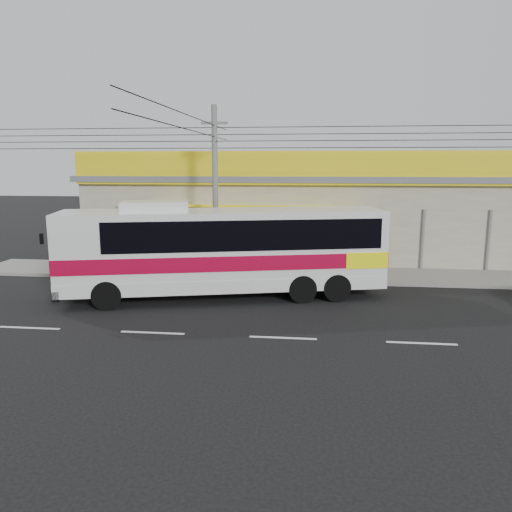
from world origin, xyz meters
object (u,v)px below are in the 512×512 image
Objects in this scene: utility_pole at (214,137)px; motorbike_red at (120,262)px; coach_bus at (229,246)px; motorbike_dark at (91,256)px.

motorbike_red is at bearing -179.11° from utility_pole.
utility_pole is at bearing -103.30° from motorbike_red.
utility_pole is (-1.06, 2.87, 4.23)m from coach_bus.
coach_bus is 7.42× the size of motorbike_dark.
motorbike_red is at bearing -109.20° from motorbike_dark.
coach_bus reaches higher than motorbike_red.
motorbike_red is 2.58m from motorbike_dark.
motorbike_dark is at bearing 40.04° from motorbike_red.
motorbike_red is (-5.47, 2.81, -1.31)m from coach_bus.
coach_bus is at bearing -69.72° from utility_pole.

